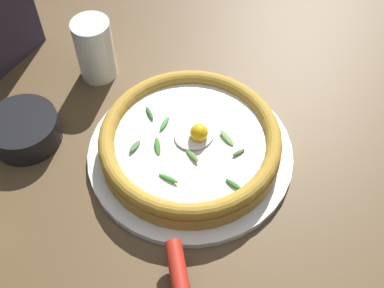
{
  "coord_description": "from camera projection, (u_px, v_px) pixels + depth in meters",
  "views": [
    {
      "loc": [
        0.33,
        0.29,
        0.62
      ],
      "look_at": [
        -0.01,
        0.0,
        0.03
      ],
      "focal_mm": 46.09,
      "sensor_mm": 36.0,
      "label": 1
    }
  ],
  "objects": [
    {
      "name": "ground_plane",
      "position": [
        188.0,
        163.0,
        0.77
      ],
      "size": [
        2.4,
        2.4,
        0.03
      ],
      "primitive_type": "cube",
      "color": "brown",
      "rests_on": "ground"
    },
    {
      "name": "drinking_glass",
      "position": [
        96.0,
        53.0,
        0.83
      ],
      "size": [
        0.06,
        0.06,
        0.11
      ],
      "color": "silver",
      "rests_on": "ground"
    },
    {
      "name": "side_bowl",
      "position": [
        24.0,
        130.0,
        0.76
      ],
      "size": [
        0.11,
        0.11,
        0.04
      ],
      "primitive_type": "cylinder",
      "color": "black",
      "rests_on": "ground"
    },
    {
      "name": "pizza",
      "position": [
        192.0,
        143.0,
        0.73
      ],
      "size": [
        0.27,
        0.27,
        0.06
      ],
      "color": "#B08233",
      "rests_on": "pizza_plate"
    },
    {
      "name": "pizza_plate",
      "position": [
        192.0,
        154.0,
        0.76
      ],
      "size": [
        0.31,
        0.31,
        0.01
      ],
      "primitive_type": "cylinder",
      "color": "white",
      "rests_on": "ground"
    }
  ]
}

